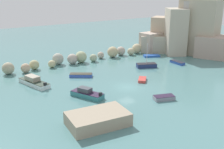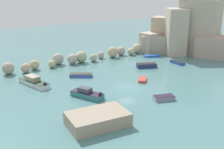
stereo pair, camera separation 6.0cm
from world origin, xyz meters
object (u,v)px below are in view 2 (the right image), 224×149
at_px(moored_boat_1, 147,65).
at_px(moored_boat_6, 34,82).
at_px(moored_boat_8, 142,80).
at_px(moored_boat_0, 98,121).
at_px(moored_boat_3, 87,94).
at_px(moored_boat_2, 164,98).
at_px(stone_dock, 98,119).
at_px(moored_boat_5, 81,75).
at_px(moored_boat_4, 177,62).
at_px(moored_boat_7, 152,56).

xyz_separation_m(moored_boat_1, moored_boat_6, (-22.92, 2.47, 0.14)).
xyz_separation_m(moored_boat_6, moored_boat_8, (16.71, -8.60, -0.34)).
relative_size(moored_boat_6, moored_boat_8, 2.50).
distance_m(moored_boat_0, moored_boat_3, 8.63).
bearing_deg(moored_boat_8, moored_boat_2, -154.94).
distance_m(stone_dock, moored_boat_5, 19.09).
bearing_deg(moored_boat_2, moored_boat_1, 78.30).
distance_m(moored_boat_3, moored_boat_5, 10.12).
relative_size(moored_boat_3, moored_boat_4, 1.54).
height_order(moored_boat_1, moored_boat_3, moored_boat_1).
distance_m(moored_boat_2, moored_boat_4, 20.88).
bearing_deg(stone_dock, moored_boat_4, 26.38).
relative_size(stone_dock, moored_boat_1, 1.42).
relative_size(moored_boat_5, moored_boat_6, 0.60).
xyz_separation_m(moored_boat_2, moored_boat_3, (-9.04, 7.18, 0.23)).
relative_size(moored_boat_2, moored_boat_6, 0.47).
bearing_deg(moored_boat_6, moored_boat_1, -110.81).
height_order(moored_boat_2, moored_boat_3, moored_boat_3).
bearing_deg(moored_boat_7, moored_boat_3, 52.69).
bearing_deg(moored_boat_1, moored_boat_4, 12.25).
bearing_deg(moored_boat_2, moored_boat_3, 161.67).
bearing_deg(moored_boat_8, moored_boat_1, -1.96).
bearing_deg(moored_boat_0, moored_boat_2, 98.26).
distance_m(stone_dock, moored_boat_0, 0.56).
bearing_deg(moored_boat_1, moored_boat_0, -119.52).
xyz_separation_m(moored_boat_5, moored_boat_7, (21.04, 4.14, -0.06)).
bearing_deg(moored_boat_7, moored_boat_6, 31.36).
distance_m(moored_boat_1, moored_boat_5, 14.30).
height_order(stone_dock, moored_boat_0, stone_dock).
relative_size(moored_boat_5, moored_boat_8, 1.50).
xyz_separation_m(moored_boat_5, moored_boat_6, (-8.77, 0.42, 0.28)).
distance_m(stone_dock, moored_boat_7, 35.56).
distance_m(moored_boat_1, moored_boat_3, 19.44).
xyz_separation_m(moored_boat_4, moored_boat_5, (-21.57, 3.61, 0.02)).
relative_size(moored_boat_3, moored_boat_7, 1.33).
xyz_separation_m(stone_dock, moored_boat_1, (21.12, 15.72, -0.36)).
height_order(moored_boat_1, moored_boat_6, moored_boat_1).
height_order(moored_boat_2, moored_boat_5, moored_boat_2).
bearing_deg(moored_boat_8, moored_boat_7, -3.33).
relative_size(stone_dock, moored_boat_6, 1.02).
bearing_deg(moored_boat_5, stone_dock, -76.41).
bearing_deg(moored_boat_6, moored_boat_0, 171.66).
bearing_deg(moored_boat_7, moored_boat_5, 35.39).
xyz_separation_m(moored_boat_0, moored_boat_5, (6.79, 17.46, -0.06)).
distance_m(stone_dock, moored_boat_4, 31.86).
relative_size(moored_boat_3, moored_boat_8, 1.93).
xyz_separation_m(moored_boat_2, moored_boat_8, (2.77, 8.34, -0.08)).
bearing_deg(moored_boat_3, moored_boat_1, -92.31).
distance_m(moored_boat_0, moored_boat_1, 26.00).
relative_size(moored_boat_0, moored_boat_1, 0.84).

